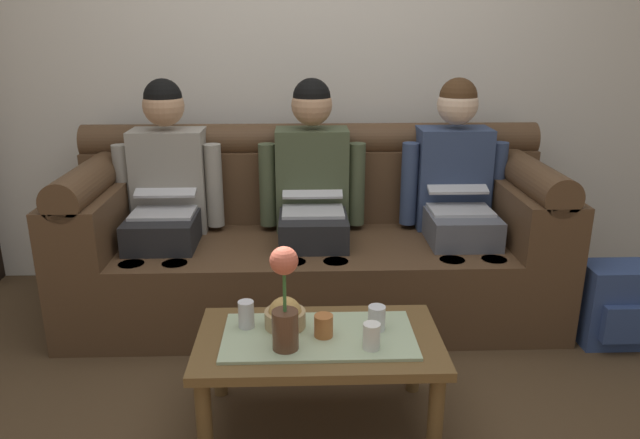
{
  "coord_description": "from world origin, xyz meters",
  "views": [
    {
      "loc": [
        -0.06,
        -1.81,
        1.48
      ],
      "look_at": [
        0.03,
        0.77,
        0.63
      ],
      "focal_mm": 33.44,
      "sensor_mm": 36.0,
      "label": 1
    }
  ],
  "objects_px": {
    "couch": "(313,243)",
    "cup_far_left": "(246,314)",
    "person_left": "(166,192)",
    "coffee_table": "(319,349)",
    "flower_vase": "(285,301)",
    "cup_near_left": "(372,336)",
    "cup_far_center": "(324,326)",
    "person_right": "(456,189)",
    "backpack_right": "(615,306)",
    "cup_near_right": "(377,318)",
    "person_middle": "(312,191)",
    "snack_bowl": "(285,316)"
  },
  "relations": [
    {
      "from": "person_right",
      "to": "cup_far_center",
      "type": "bearing_deg",
      "value": -125.65
    },
    {
      "from": "couch",
      "to": "person_middle",
      "type": "bearing_deg",
      "value": -90.0
    },
    {
      "from": "couch",
      "to": "snack_bowl",
      "type": "bearing_deg",
      "value": -97.51
    },
    {
      "from": "person_right",
      "to": "cup_near_left",
      "type": "relative_size",
      "value": 12.7
    },
    {
      "from": "backpack_right",
      "to": "person_right",
      "type": "bearing_deg",
      "value": 147.06
    },
    {
      "from": "flower_vase",
      "to": "cup_near_left",
      "type": "relative_size",
      "value": 3.99
    },
    {
      "from": "person_left",
      "to": "couch",
      "type": "bearing_deg",
      "value": 0.35
    },
    {
      "from": "person_middle",
      "to": "cup_near_left",
      "type": "relative_size",
      "value": 12.7
    },
    {
      "from": "coffee_table",
      "to": "person_left",
      "type": "bearing_deg",
      "value": 126.58
    },
    {
      "from": "coffee_table",
      "to": "flower_vase",
      "type": "xyz_separation_m",
      "value": [
        -0.12,
        -0.09,
        0.24
      ]
    },
    {
      "from": "coffee_table",
      "to": "backpack_right",
      "type": "height_order",
      "value": "backpack_right"
    },
    {
      "from": "coffee_table",
      "to": "cup_far_left",
      "type": "distance_m",
      "value": 0.3
    },
    {
      "from": "person_right",
      "to": "cup_near_right",
      "type": "distance_m",
      "value": 1.14
    },
    {
      "from": "snack_bowl",
      "to": "cup_far_left",
      "type": "distance_m",
      "value": 0.15
    },
    {
      "from": "person_middle",
      "to": "cup_far_left",
      "type": "bearing_deg",
      "value": -106.06
    },
    {
      "from": "flower_vase",
      "to": "snack_bowl",
      "type": "relative_size",
      "value": 2.46
    },
    {
      "from": "couch",
      "to": "person_middle",
      "type": "height_order",
      "value": "person_middle"
    },
    {
      "from": "person_left",
      "to": "cup_near_right",
      "type": "relative_size",
      "value": 12.89
    },
    {
      "from": "cup_far_center",
      "to": "coffee_table",
      "type": "bearing_deg",
      "value": 149.52
    },
    {
      "from": "person_middle",
      "to": "cup_near_right",
      "type": "height_order",
      "value": "person_middle"
    },
    {
      "from": "couch",
      "to": "person_middle",
      "type": "relative_size",
      "value": 2.03
    },
    {
      "from": "person_left",
      "to": "cup_near_right",
      "type": "bearing_deg",
      "value": -45.33
    },
    {
      "from": "backpack_right",
      "to": "flower_vase",
      "type": "bearing_deg",
      "value": -157.0
    },
    {
      "from": "cup_near_left",
      "to": "cup_near_right",
      "type": "relative_size",
      "value": 1.01
    },
    {
      "from": "cup_near_right",
      "to": "person_right",
      "type": "bearing_deg",
      "value": 61.46
    },
    {
      "from": "person_middle",
      "to": "backpack_right",
      "type": "xyz_separation_m",
      "value": [
        1.44,
        -0.45,
        -0.46
      ]
    },
    {
      "from": "person_middle",
      "to": "snack_bowl",
      "type": "relative_size",
      "value": 7.84
    },
    {
      "from": "cup_near_left",
      "to": "cup_far_left",
      "type": "bearing_deg",
      "value": 159.12
    },
    {
      "from": "snack_bowl",
      "to": "flower_vase",
      "type": "bearing_deg",
      "value": -88.27
    },
    {
      "from": "cup_far_left",
      "to": "backpack_right",
      "type": "bearing_deg",
      "value": 16.27
    },
    {
      "from": "person_right",
      "to": "cup_near_left",
      "type": "xyz_separation_m",
      "value": [
        -0.57,
        -1.12,
        -0.23
      ]
    },
    {
      "from": "person_middle",
      "to": "coffee_table",
      "type": "distance_m",
      "value": 1.07
    },
    {
      "from": "flower_vase",
      "to": "backpack_right",
      "type": "height_order",
      "value": "flower_vase"
    },
    {
      "from": "coffee_table",
      "to": "backpack_right",
      "type": "xyz_separation_m",
      "value": [
        1.44,
        0.57,
        -0.13
      ]
    },
    {
      "from": "snack_bowl",
      "to": "cup_far_left",
      "type": "bearing_deg",
      "value": 179.22
    },
    {
      "from": "couch",
      "to": "backpack_right",
      "type": "relative_size",
      "value": 6.23
    },
    {
      "from": "coffee_table",
      "to": "cup_near_left",
      "type": "bearing_deg",
      "value": -29.6
    },
    {
      "from": "person_left",
      "to": "cup_far_center",
      "type": "height_order",
      "value": "person_left"
    },
    {
      "from": "coffee_table",
      "to": "snack_bowl",
      "type": "height_order",
      "value": "snack_bowl"
    },
    {
      "from": "person_right",
      "to": "cup_far_center",
      "type": "distance_m",
      "value": 1.28
    },
    {
      "from": "couch",
      "to": "person_right",
      "type": "height_order",
      "value": "person_right"
    },
    {
      "from": "coffee_table",
      "to": "backpack_right",
      "type": "bearing_deg",
      "value": 21.57
    },
    {
      "from": "cup_near_left",
      "to": "cup_far_center",
      "type": "relative_size",
      "value": 1.15
    },
    {
      "from": "coffee_table",
      "to": "snack_bowl",
      "type": "distance_m",
      "value": 0.18
    },
    {
      "from": "person_right",
      "to": "flower_vase",
      "type": "height_order",
      "value": "person_right"
    },
    {
      "from": "cup_near_right",
      "to": "cup_far_center",
      "type": "distance_m",
      "value": 0.21
    },
    {
      "from": "snack_bowl",
      "to": "cup_near_left",
      "type": "distance_m",
      "value": 0.35
    },
    {
      "from": "couch",
      "to": "cup_far_left",
      "type": "height_order",
      "value": "couch"
    },
    {
      "from": "person_left",
      "to": "cup_near_left",
      "type": "bearing_deg",
      "value": -50.08
    },
    {
      "from": "coffee_table",
      "to": "cup_far_left",
      "type": "height_order",
      "value": "cup_far_left"
    }
  ]
}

